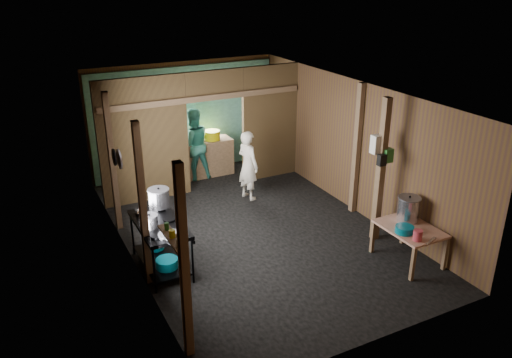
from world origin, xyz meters
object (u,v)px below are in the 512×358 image
gas_range (161,246)px  stove_pot_large (159,199)px  stock_pot (408,210)px  prep_table (408,244)px  cook (248,165)px  pink_bucket (418,235)px  yellow_tub (212,135)px

gas_range → stove_pot_large: bearing=72.0°
stove_pot_large → stock_pot: size_ratio=0.81×
prep_table → stock_pot: 0.57m
stock_pot → cook: (-1.37, 3.25, -0.08)m
stock_pot → cook: size_ratio=0.30×
prep_table → cook: bearing=109.7°
gas_range → pink_bucket: gas_range is taller
gas_range → yellow_tub: yellow_tub is taller
gas_range → stove_pot_large: stove_pot_large is taller
cook → yellow_tub: bearing=-10.1°
prep_table → yellow_tub: size_ratio=2.77×
gas_range → pink_bucket: bearing=-29.8°
gas_range → yellow_tub: 4.22m
stove_pot_large → pink_bucket: bearing=-37.1°
stock_pot → pink_bucket: stock_pot is taller
pink_bucket → cook: cook is taller
stock_pot → cook: bearing=112.9°
gas_range → prep_table: gas_range is taller
prep_table → cook: size_ratio=0.71×
cook → gas_range: bearing=112.0°
stock_pot → pink_bucket: size_ratio=2.61×
prep_table → stove_pot_large: size_ratio=2.90×
yellow_tub → prep_table: bearing=-75.0°
pink_bucket → cook: bearing=105.2°
gas_range → stock_pot: size_ratio=3.12×
gas_range → stove_pot_large: size_ratio=3.87×
gas_range → prep_table: (3.71, -1.64, -0.10)m
gas_range → stove_pot_large: (0.17, 0.52, 0.57)m
prep_table → cook: (-1.24, 3.47, 0.43)m
stock_pot → pink_bucket: (-0.33, -0.59, -0.12)m
stove_pot_large → cook: 2.66m
pink_bucket → stock_pot: bearing=60.7°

